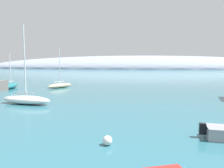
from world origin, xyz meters
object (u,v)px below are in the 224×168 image
at_px(sailboat_white_mid_mooring, 26,99).
at_px(sailboat_sand_end_of_line, 60,85).
at_px(mooring_buoy_white, 107,140).
at_px(sailboat_teal_near_shore, 11,86).

height_order(sailboat_white_mid_mooring, sailboat_sand_end_of_line, sailboat_white_mid_mooring).
relative_size(sailboat_white_mid_mooring, mooring_buoy_white, 16.09).
height_order(sailboat_white_mid_mooring, mooring_buoy_white, sailboat_white_mid_mooring).
bearing_deg(sailboat_white_mid_mooring, sailboat_teal_near_shore, 137.48).
relative_size(sailboat_white_mid_mooring, sailboat_sand_end_of_line, 1.20).
xyz_separation_m(sailboat_teal_near_shore, mooring_buoy_white, (24.66, -27.33, -0.26)).
relative_size(sailboat_teal_near_shore, mooring_buoy_white, 11.75).
bearing_deg(sailboat_teal_near_shore, sailboat_white_mid_mooring, 21.90).
relative_size(sailboat_teal_near_shore, sailboat_sand_end_of_line, 0.87).
bearing_deg(sailboat_teal_near_shore, mooring_buoy_white, 25.40).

